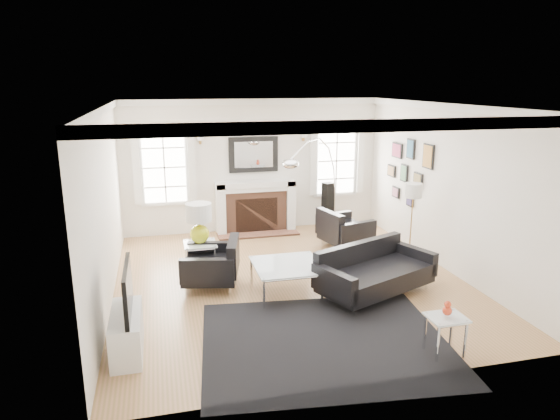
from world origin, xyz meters
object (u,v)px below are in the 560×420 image
object	(u,v)px
fireplace	(256,207)
armchair_right	(342,230)
armchair_left	(214,265)
sofa	(373,273)
coffee_table	(288,267)
gourd_lamp	(199,221)
arc_floor_lamp	(314,186)

from	to	relation	value
fireplace	armchair_right	xyz separation A→B (m)	(1.44, -1.42, -0.20)
armchair_left	sofa	bearing A→B (deg)	-19.97
coffee_table	armchair_right	bearing A→B (deg)	49.39
sofa	gourd_lamp	world-z (taller)	gourd_lamp
sofa	coffee_table	world-z (taller)	sofa
armchair_left	armchair_right	bearing A→B (deg)	26.75
fireplace	armchair_left	bearing A→B (deg)	-113.67
armchair_left	arc_floor_lamp	world-z (taller)	arc_floor_lamp
gourd_lamp	coffee_table	bearing A→B (deg)	-38.80
fireplace	coffee_table	world-z (taller)	fireplace
gourd_lamp	arc_floor_lamp	world-z (taller)	arc_floor_lamp
fireplace	arc_floor_lamp	distance (m)	1.57
sofa	armchair_left	xyz separation A→B (m)	(-2.31, 0.84, 0.02)
gourd_lamp	arc_floor_lamp	distance (m)	2.65
sofa	armchair_left	distance (m)	2.46
armchair_right	coffee_table	bearing A→B (deg)	-130.61
sofa	fireplace	bearing A→B (deg)	107.05
fireplace	armchair_left	size ratio (longest dim) A/B	1.56
fireplace	arc_floor_lamp	size ratio (longest dim) A/B	0.78
sofa	armchair_left	bearing A→B (deg)	160.03
arc_floor_lamp	coffee_table	bearing A→B (deg)	-116.81
sofa	armchair_right	distance (m)	2.20
armchair_left	coffee_table	xyz separation A→B (m)	(1.06, -0.52, 0.07)
sofa	arc_floor_lamp	distance (m)	2.67
armchair_right	fireplace	bearing A→B (deg)	135.29
armchair_right	sofa	bearing A→B (deg)	-98.74
armchair_left	coffee_table	world-z (taller)	armchair_left
sofa	gourd_lamp	size ratio (longest dim) A/B	3.05
coffee_table	fireplace	bearing A→B (deg)	87.39
sofa	armchair_right	bearing A→B (deg)	81.26
armchair_left	coffee_table	distance (m)	1.18
fireplace	armchair_right	distance (m)	2.03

